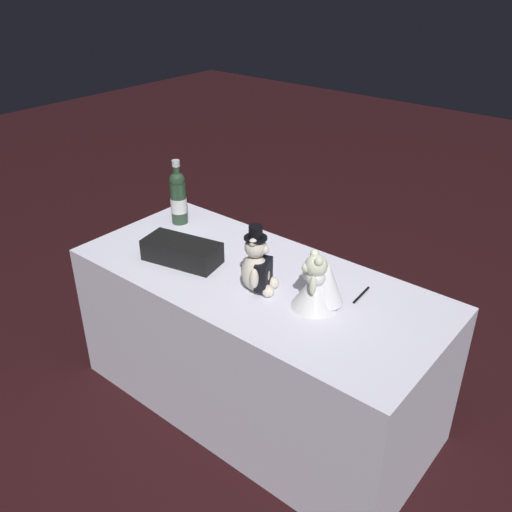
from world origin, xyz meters
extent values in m
plane|color=black|center=(0.00, 0.00, 0.00)|extent=(12.00, 12.00, 0.00)
cube|color=white|center=(0.00, 0.00, 0.35)|extent=(1.63, 0.73, 0.70)
ellipsoid|color=silver|center=(0.06, -0.08, 0.78)|extent=(0.12, 0.11, 0.16)
cube|color=black|center=(0.09, -0.07, 0.78)|extent=(0.08, 0.11, 0.12)
sphere|color=silver|center=(0.06, -0.08, 0.90)|extent=(0.09, 0.09, 0.09)
sphere|color=silver|center=(0.10, -0.07, 0.90)|extent=(0.04, 0.04, 0.04)
sphere|color=silver|center=(0.07, -0.11, 0.94)|extent=(0.03, 0.03, 0.03)
sphere|color=silver|center=(0.05, -0.05, 0.94)|extent=(0.03, 0.03, 0.03)
ellipsoid|color=silver|center=(0.10, -0.13, 0.80)|extent=(0.04, 0.04, 0.09)
ellipsoid|color=silver|center=(0.05, -0.01, 0.80)|extent=(0.04, 0.04, 0.09)
sphere|color=silver|center=(0.13, -0.09, 0.73)|extent=(0.05, 0.05, 0.05)
sphere|color=silver|center=(0.11, -0.03, 0.73)|extent=(0.05, 0.05, 0.05)
cylinder|color=black|center=(0.06, -0.08, 0.94)|extent=(0.09, 0.09, 0.01)
cylinder|color=black|center=(0.06, -0.08, 0.97)|extent=(0.05, 0.05, 0.05)
cone|color=white|center=(0.31, -0.03, 0.78)|extent=(0.18, 0.18, 0.14)
ellipsoid|color=white|center=(0.31, -0.03, 0.84)|extent=(0.08, 0.07, 0.06)
sphere|color=silver|center=(0.31, -0.03, 0.89)|extent=(0.09, 0.09, 0.09)
sphere|color=silver|center=(0.29, -0.05, 0.88)|extent=(0.04, 0.04, 0.04)
sphere|color=silver|center=(0.29, -0.01, 0.92)|extent=(0.03, 0.03, 0.03)
sphere|color=silver|center=(0.34, -0.05, 0.92)|extent=(0.03, 0.03, 0.03)
ellipsoid|color=silver|center=(0.26, -0.01, 0.83)|extent=(0.03, 0.03, 0.08)
ellipsoid|color=silver|center=(0.34, -0.08, 0.83)|extent=(0.03, 0.03, 0.08)
cone|color=white|center=(0.34, 0.01, 0.81)|extent=(0.19, 0.19, 0.18)
cylinder|color=#264029|center=(-0.64, 0.17, 0.81)|extent=(0.08, 0.08, 0.21)
sphere|color=#264029|center=(-0.64, 0.17, 0.93)|extent=(0.08, 0.08, 0.08)
cylinder|color=#264029|center=(-0.64, 0.17, 0.99)|extent=(0.03, 0.03, 0.09)
cylinder|color=silver|center=(-0.64, 0.17, 1.02)|extent=(0.04, 0.04, 0.03)
cylinder|color=silver|center=(-0.64, 0.17, 0.80)|extent=(0.08, 0.08, 0.07)
cylinder|color=black|center=(0.42, 0.15, 0.71)|extent=(0.02, 0.13, 0.01)
cone|color=silver|center=(0.42, 0.22, 0.71)|extent=(0.01, 0.02, 0.01)
cube|color=black|center=(-0.34, -0.10, 0.75)|extent=(0.37, 0.22, 0.10)
cube|color=#B7B7BF|center=(-0.35, -0.18, 0.75)|extent=(0.04, 0.02, 0.02)
camera|label=1|loc=(1.27, -1.54, 1.92)|focal=38.75mm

